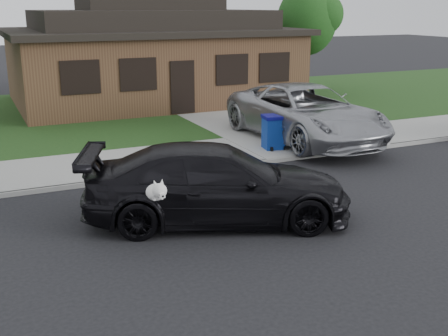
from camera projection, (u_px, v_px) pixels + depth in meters
name	position (u px, v px, depth m)	size (l,w,h in m)	color
ground	(189.00, 226.00, 11.60)	(120.00, 120.00, 0.00)	black
sidewalk	(125.00, 163.00, 15.95)	(60.00, 3.00, 0.12)	gray
curb	(140.00, 178.00, 14.64)	(60.00, 0.12, 0.12)	gray
lawn	(74.00, 115.00, 22.93)	(60.00, 13.00, 0.13)	#193814
driveway	(238.00, 116.00, 22.71)	(4.50, 13.00, 0.14)	gray
sedan	(217.00, 184.00, 11.67)	(5.98, 4.09, 1.61)	black
minivan	(306.00, 113.00, 18.17)	(2.95, 6.40, 1.78)	#A2A3A9
recycling_bin	(273.00, 132.00, 17.16)	(0.74, 0.74, 1.06)	navy
house	(151.00, 56.00, 25.69)	(12.60, 8.60, 4.65)	#422B1C
tree_1	(310.00, 19.00, 27.98)	(3.15, 3.00, 5.25)	#332114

